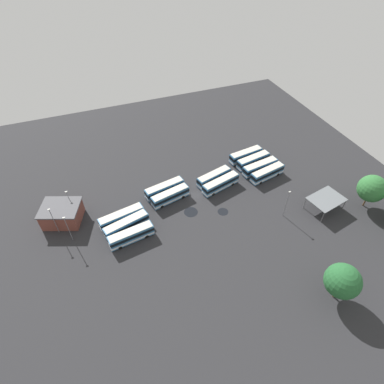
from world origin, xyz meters
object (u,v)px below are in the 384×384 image
Objects in this scene: maintenance_shelter at (326,199)px; bus_row1_slot2 at (221,184)px; bus_row1_slot1 at (214,177)px; lamp_post_near_entrance at (287,203)px; depot_building at (62,214)px; bus_row0_slot0 at (246,155)px; bus_row3_slot2 at (127,225)px; bus_row3_slot3 at (131,235)px; bus_row3_slot1 at (122,217)px; lamp_post_far_corner at (68,228)px; lamp_post_mid_lot at (69,200)px; bus_row2_slot0 at (165,189)px; tree_east_edge at (372,189)px; tree_south_edge at (343,281)px; bus_row0_slot3 at (267,173)px; bus_row2_slot1 at (170,196)px; lamp_post_by_building at (54,220)px; bus_row0_slot2 at (260,167)px; bus_row0_slot1 at (253,161)px.

bus_row1_slot2 is at bearing -37.88° from maintenance_shelter.
bus_row1_slot1 is 23.34m from lamp_post_near_entrance.
bus_row0_slot0 is at bearing -174.04° from depot_building.
bus_row1_slot2 is at bearing -168.96° from bus_row3_slot2.
bus_row3_slot1 is at bearing -82.02° from bus_row3_slot3.
lamp_post_far_corner is 1.15× the size of lamp_post_mid_lot.
lamp_post_mid_lot reaches higher than bus_row2_slot0.
bus_row3_slot2 is at bearing -13.45° from tree_east_edge.
tree_south_edge reaches higher than bus_row1_slot1.
tree_south_edge reaches higher than depot_building.
lamp_post_near_entrance is at bearing 161.81° from bus_row3_slot1.
bus_row0_slot3 is 40.89m from tree_south_edge.
bus_row1_slot1 is 0.94× the size of bus_row3_slot2.
bus_row1_slot1 is at bearing -170.09° from lamp_post_far_corner.
bus_row0_slot3 is 1.40× the size of lamp_post_far_corner.
lamp_post_near_entrance reaches higher than bus_row1_slot2.
bus_row1_slot2 is 1.07× the size of bus_row2_slot1.
bus_row3_slot3 is at bearing 11.08° from bus_row0_slot3.
lamp_post_by_building is 0.87× the size of tree_south_edge.
bus_row3_slot3 is (-0.98, 6.98, -0.00)m from bus_row3_slot1.
depot_building reaches higher than bus_row0_slot2.
lamp_post_by_building is at bearing -28.67° from bus_row3_slot3.
bus_row1_slot1 is (14.43, 6.44, -0.00)m from bus_row0_slot0.
bus_row0_slot2 is at bearing 178.96° from depot_building.
bus_row1_slot2 is 16.73m from bus_row2_slot0.
bus_row0_slot1 is 1.01× the size of bus_row3_slot3.
bus_row2_slot0 is at bearing -1.85° from bus_row1_slot1.
bus_row0_slot3 is 0.98× the size of depot_building.
bus_row3_slot2 is 1.20× the size of tree_east_edge.
depot_building is 1.16× the size of maintenance_shelter.
lamp_post_far_corner is at bearing 3.18° from bus_row0_slot3.
bus_row1_slot2 is at bearing -2.86° from bus_row0_slot3.
bus_row0_slot2 and bus_row0_slot3 have the same top height.
bus_row3_slot2 is at bearing 172.81° from lamp_post_far_corner.
bus_row0_slot1 and bus_row3_slot3 have the same top height.
bus_row1_slot2 is at bearing 101.69° from bus_row1_slot1.
bus_row2_slot0 is 3.54m from bus_row2_slot1.
depot_building is at bearing 45.96° from lamp_post_mid_lot.
bus_row1_slot1 is at bearing -2.80° from bus_row0_slot2.
bus_row0_slot1 is at bearing -97.64° from tree_south_edge.
bus_row3_slot2 is at bearing 15.36° from bus_row0_slot1.
bus_row2_slot0 is at bearing -179.65° from depot_building.
lamp_post_near_entrance is (-56.29, 20.03, 2.39)m from depot_building.
bus_row0_slot0 and bus_row2_slot0 have the same top height.
tree_south_edge is (-23.90, 41.19, 4.50)m from bus_row2_slot1.
lamp_post_mid_lot is at bearing -122.85° from lamp_post_by_building.
lamp_post_mid_lot reaches higher than bus_row2_slot1.
bus_row3_slot3 is at bearing 139.49° from depot_building.
bus_row2_slot0 is at bearing -26.18° from tree_east_edge.
tree_east_edge is at bearing 148.69° from bus_row1_slot2.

